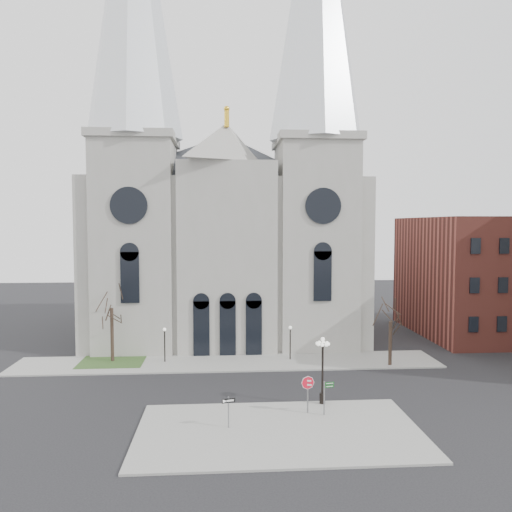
{
  "coord_description": "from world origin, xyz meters",
  "views": [
    {
      "loc": [
        -0.58,
        -35.62,
        13.14
      ],
      "look_at": [
        2.44,
        8.0,
        10.39
      ],
      "focal_mm": 35.0,
      "sensor_mm": 36.0,
      "label": 1
    }
  ],
  "objects": [
    {
      "name": "tree_left",
      "position": [
        -11.0,
        12.0,
        5.58
      ],
      "size": [
        3.2,
        3.2,
        7.5
      ],
      "color": "black",
      "rests_on": "ground"
    },
    {
      "name": "one_way_sign",
      "position": [
        -0.18,
        -4.36,
        1.52
      ],
      "size": [
        0.86,
        0.28,
        2.01
      ],
      "rotation": [
        0.0,
        0.0,
        0.28
      ],
      "color": "slate",
      "rests_on": "sidewalk_near"
    },
    {
      "name": "bg_building_brick",
      "position": [
        30.0,
        22.0,
        7.0
      ],
      "size": [
        14.0,
        18.0,
        14.0
      ],
      "primitive_type": "cube",
      "color": "brown",
      "rests_on": "ground"
    },
    {
      "name": "cathedral",
      "position": [
        0.0,
        22.86,
        18.48
      ],
      "size": [
        33.0,
        26.66,
        54.0
      ],
      "color": "gray",
      "rests_on": "ground"
    },
    {
      "name": "sidewalk_far",
      "position": [
        0.0,
        11.0,
        0.07
      ],
      "size": [
        40.0,
        6.0,
        0.14
      ],
      "primitive_type": "cube",
      "color": "gray",
      "rests_on": "ground"
    },
    {
      "name": "sidewalk_near",
      "position": [
        3.0,
        -5.0,
        0.07
      ],
      "size": [
        18.0,
        10.0,
        0.14
      ],
      "primitive_type": "cube",
      "color": "gray",
      "rests_on": "ground"
    },
    {
      "name": "ground",
      "position": [
        0.0,
        0.0,
        0.0
      ],
      "size": [
        160.0,
        160.0,
        0.0
      ],
      "primitive_type": "plane",
      "color": "black",
      "rests_on": "ground"
    },
    {
      "name": "ped_lamp_right",
      "position": [
        6.0,
        11.5,
        2.33
      ],
      "size": [
        0.32,
        0.32,
        3.26
      ],
      "color": "black",
      "rests_on": "sidewalk_far"
    },
    {
      "name": "grass_patch",
      "position": [
        -11.0,
        12.0,
        0.09
      ],
      "size": [
        6.0,
        5.0,
        0.18
      ],
      "primitive_type": "cube",
      "color": "#2C4A1F",
      "rests_on": "ground"
    },
    {
      "name": "street_name_sign",
      "position": [
        6.46,
        -2.67,
        1.51
      ],
      "size": [
        0.74,
        0.2,
        2.34
      ],
      "rotation": [
        0.0,
        0.0,
        0.2
      ],
      "color": "slate",
      "rests_on": "sidewalk_near"
    },
    {
      "name": "tree_right",
      "position": [
        15.0,
        9.0,
        4.47
      ],
      "size": [
        3.2,
        3.2,
        6.0
      ],
      "color": "black",
      "rests_on": "ground"
    },
    {
      "name": "globe_lamp",
      "position": [
        6.7,
        -0.5,
        3.21
      ],
      "size": [
        1.31,
        1.31,
        4.88
      ],
      "rotation": [
        0.0,
        0.0,
        -0.3
      ],
      "color": "black",
      "rests_on": "sidewalk_near"
    },
    {
      "name": "stop_sign",
      "position": [
        5.32,
        -2.23,
        1.98
      ],
      "size": [
        0.92,
        0.24,
        2.6
      ],
      "rotation": [
        0.0,
        0.0,
        -0.24
      ],
      "color": "slate",
      "rests_on": "sidewalk_near"
    },
    {
      "name": "ped_lamp_left",
      "position": [
        -6.0,
        11.5,
        2.33
      ],
      "size": [
        0.32,
        0.32,
        3.26
      ],
      "color": "black",
      "rests_on": "sidewalk_far"
    }
  ]
}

